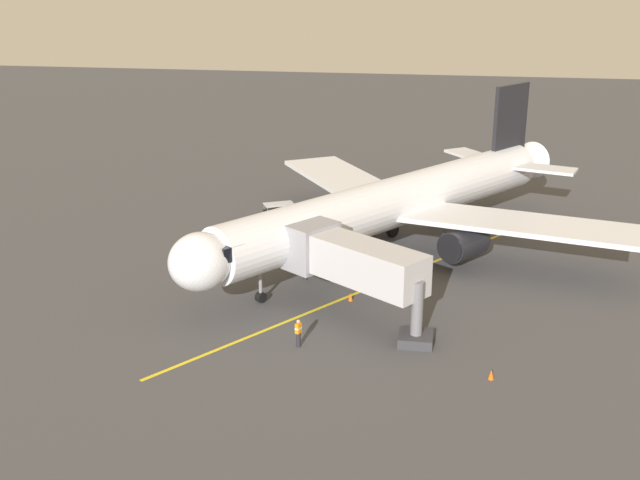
# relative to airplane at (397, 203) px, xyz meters

# --- Properties ---
(ground_plane) EXTENTS (220.00, 220.00, 0.00)m
(ground_plane) POSITION_rel_airplane_xyz_m (-1.14, -2.69, -4.00)
(ground_plane) COLOR #424244
(apron_lead_in_line) EXTENTS (23.20, 32.86, 0.01)m
(apron_lead_in_line) POSITION_rel_airplane_xyz_m (0.16, 6.23, -4.00)
(apron_lead_in_line) COLOR yellow
(apron_lead_in_line) RESTS_ON ground
(airplane) EXTENTS (31.10, 35.12, 11.50)m
(airplane) POSITION_rel_airplane_xyz_m (0.00, 0.00, 0.00)
(airplane) COLOR silver
(airplane) RESTS_ON ground
(jet_bridge) EXTENTS (10.43, 8.35, 5.40)m
(jet_bridge) POSITION_rel_airplane_xyz_m (2.10, 12.32, -0.24)
(jet_bridge) COLOR #B7B7BC
(jet_bridge) RESTS_ON ground
(ground_crew_marshaller) EXTENTS (0.38, 0.46, 1.71)m
(ground_crew_marshaller) POSITION_rel_airplane_xyz_m (4.18, 17.17, -3.12)
(ground_crew_marshaller) COLOR #23232D
(ground_crew_marshaller) RESTS_ON ground
(ground_crew_wing_walker) EXTENTS (0.47, 0.41, 1.71)m
(ground_crew_wing_walker) POSITION_rel_airplane_xyz_m (-2.61, -6.91, -3.12)
(ground_crew_wing_walker) COLOR #23232D
(ground_crew_wing_walker) RESTS_ON ground
(ground_crew_loader) EXTENTS (0.41, 0.47, 1.71)m
(ground_crew_loader) POSITION_rel_airplane_xyz_m (5.80, 6.88, -3.12)
(ground_crew_loader) COLOR #23232D
(ground_crew_loader) RESTS_ON ground
(baggage_cart_near_nose) EXTENTS (2.95, 2.47, 1.27)m
(baggage_cart_near_nose) POSITION_rel_airplane_xyz_m (10.97, -7.26, -3.35)
(baggage_cart_near_nose) COLOR black
(baggage_cart_near_nose) RESTS_ON ground
(safety_cone_nose_left) EXTENTS (0.32, 0.32, 0.55)m
(safety_cone_nose_left) POSITION_rel_airplane_xyz_m (-6.74, 19.09, -3.73)
(safety_cone_nose_left) COLOR #F2590F
(safety_cone_nose_left) RESTS_ON ground
(safety_cone_nose_right) EXTENTS (0.32, 0.32, 0.55)m
(safety_cone_nose_right) POSITION_rel_airplane_xyz_m (-2.26, 14.85, -3.73)
(safety_cone_nose_right) COLOR #F2590F
(safety_cone_nose_right) RESTS_ON ground
(safety_cone_wing_port) EXTENTS (0.32, 0.32, 0.55)m
(safety_cone_wing_port) POSITION_rel_airplane_xyz_m (2.13, 10.00, -3.73)
(safety_cone_wing_port) COLOR #F2590F
(safety_cone_wing_port) RESTS_ON ground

